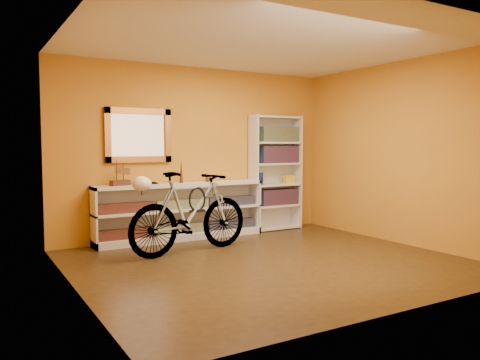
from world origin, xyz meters
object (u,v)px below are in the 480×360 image
bicycle (190,212)px  helmet (142,184)px  bookcase (275,173)px  console_unit (181,211)px

bicycle → helmet: 0.81m
helmet → bookcase: bearing=20.9°
helmet → console_unit: bearing=46.5°
console_unit → helmet: 1.46m
bookcase → bicycle: bearing=-155.2°
console_unit → bookcase: bearing=0.8°
bicycle → helmet: (-0.69, -0.11, 0.41)m
bicycle → helmet: bicycle is taller
console_unit → bicycle: bearing=-105.9°
bookcase → bicycle: (-1.96, -0.90, -0.41)m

